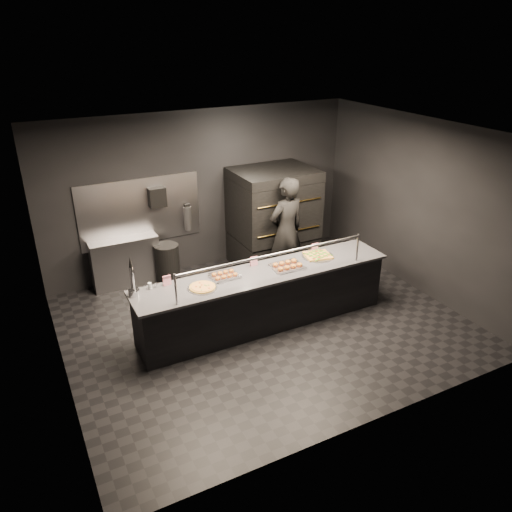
# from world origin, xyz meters

# --- Properties ---
(room) EXTENTS (6.04, 6.00, 3.00)m
(room) POSITION_xyz_m (-0.02, 0.05, 1.50)
(room) COLOR black
(room) RESTS_ON ground
(service_counter) EXTENTS (4.10, 0.78, 1.37)m
(service_counter) POSITION_xyz_m (0.00, -0.00, 0.46)
(service_counter) COLOR black
(service_counter) RESTS_ON ground
(pizza_oven) EXTENTS (1.50, 1.23, 1.91)m
(pizza_oven) POSITION_xyz_m (1.20, 1.90, 0.97)
(pizza_oven) COLOR black
(pizza_oven) RESTS_ON ground
(prep_shelf) EXTENTS (1.20, 0.35, 0.90)m
(prep_shelf) POSITION_xyz_m (-1.60, 2.32, 0.45)
(prep_shelf) COLOR #99999E
(prep_shelf) RESTS_ON ground
(towel_dispenser) EXTENTS (0.30, 0.20, 0.35)m
(towel_dispenser) POSITION_xyz_m (-0.90, 2.39, 1.55)
(towel_dispenser) COLOR black
(towel_dispenser) RESTS_ON room
(fire_extinguisher) EXTENTS (0.14, 0.14, 0.51)m
(fire_extinguisher) POSITION_xyz_m (-0.35, 2.40, 1.06)
(fire_extinguisher) COLOR #B2B2B7
(fire_extinguisher) RESTS_ON room
(beer_tap) EXTENTS (0.15, 0.22, 0.59)m
(beer_tap) POSITION_xyz_m (-1.95, 0.19, 1.09)
(beer_tap) COLOR silver
(beer_tap) RESTS_ON service_counter
(round_pizza) EXTENTS (0.43, 0.43, 0.03)m
(round_pizza) POSITION_xyz_m (-1.03, -0.05, 0.94)
(round_pizza) COLOR silver
(round_pizza) RESTS_ON service_counter
(slider_tray_a) EXTENTS (0.47, 0.39, 0.07)m
(slider_tray_a) POSITION_xyz_m (-0.60, 0.13, 0.95)
(slider_tray_a) COLOR silver
(slider_tray_a) RESTS_ON service_counter
(slider_tray_b) EXTENTS (0.53, 0.41, 0.08)m
(slider_tray_b) POSITION_xyz_m (0.39, -0.02, 0.95)
(slider_tray_b) COLOR silver
(slider_tray_b) RESTS_ON service_counter
(square_pizza) EXTENTS (0.51, 0.51, 0.05)m
(square_pizza) POSITION_xyz_m (1.03, 0.10, 0.94)
(square_pizza) COLOR silver
(square_pizza) RESTS_ON service_counter
(condiment_jar) EXTENTS (0.14, 0.06, 0.09)m
(condiment_jar) POSITION_xyz_m (-1.67, 0.28, 0.96)
(condiment_jar) COLOR silver
(condiment_jar) RESTS_ON service_counter
(tent_cards) EXTENTS (2.66, 0.04, 0.15)m
(tent_cards) POSITION_xyz_m (-0.13, 0.28, 1.00)
(tent_cards) COLOR white
(tent_cards) RESTS_ON service_counter
(trash_bin) EXTENTS (0.44, 0.44, 0.74)m
(trash_bin) POSITION_xyz_m (-0.90, 2.08, 0.37)
(trash_bin) COLOR black
(trash_bin) RESTS_ON ground
(worker) EXTENTS (0.79, 0.58, 1.98)m
(worker) POSITION_xyz_m (1.04, 1.13, 0.99)
(worker) COLOR black
(worker) RESTS_ON ground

